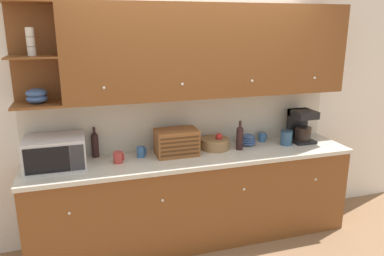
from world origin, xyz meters
The scene contains 16 objects.
ground_plane centered at (0.00, 0.00, 0.00)m, with size 24.00×24.00×0.00m, color #896647.
wall_back centered at (0.00, 0.03, 1.30)m, with size 5.63×0.06×2.60m.
counter_unit centered at (0.00, -0.30, 0.46)m, with size 3.25×0.64×0.93m.
backsplash_panel centered at (0.00, -0.01, 1.21)m, with size 3.23×0.01×0.57m.
upper_cabinets centered at (0.17, -0.18, 1.93)m, with size 3.23×0.38×0.88m.
microwave centered at (-1.30, -0.25, 1.07)m, with size 0.52×0.40×0.29m.
wine_bottle centered at (-0.94, -0.06, 1.06)m, with size 0.07×0.07×0.30m.
mug_patterned_third centered at (-0.75, -0.29, 0.98)m, with size 0.10×0.09×0.11m.
mug centered at (-0.51, -0.19, 0.98)m, with size 0.09×0.08×0.10m.
bread_box centered at (-0.17, -0.24, 1.05)m, with size 0.41×0.27×0.26m.
fruit_basket centered at (0.26, -0.17, 0.98)m, with size 0.30×0.30×0.17m.
second_wine_bottle centered at (0.50, -0.27, 1.06)m, with size 0.07×0.07×0.30m.
bowl_stack_on_counter centered at (0.64, -0.16, 0.98)m, with size 0.17×0.17×0.12m.
mug_blue_second centered at (0.85, -0.09, 0.97)m, with size 0.09×0.08×0.10m.
storage_canister centered at (1.04, -0.28, 1.01)m, with size 0.13×0.13×0.16m.
coffee_maker centered at (1.26, -0.20, 1.10)m, with size 0.23×0.27×0.35m.
Camera 1 is at (-1.06, -3.64, 2.17)m, focal length 35.00 mm.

